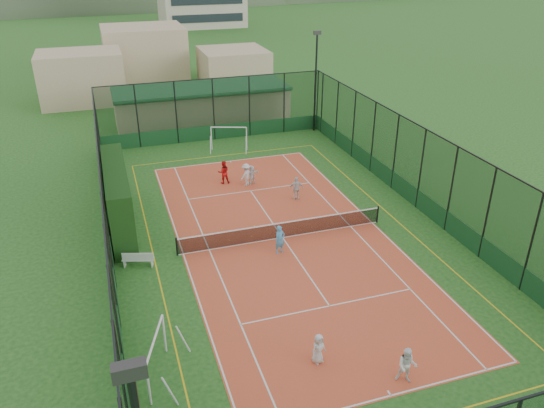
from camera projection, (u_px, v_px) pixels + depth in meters
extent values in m
plane|color=#1C4E1A|center=(283.00, 238.00, 29.14)|extent=(300.00, 300.00, 0.00)
cube|color=#CD462D|center=(283.00, 238.00, 29.14)|extent=(11.17, 23.97, 0.01)
cube|color=black|center=(118.00, 197.00, 29.64)|extent=(1.21, 8.09, 3.54)
imported|color=silver|center=(318.00, 349.00, 20.28)|extent=(0.73, 0.59, 1.29)
imported|color=#4BA0D4|center=(280.00, 240.00, 27.40)|extent=(0.65, 0.52, 1.56)
imported|color=white|center=(407.00, 366.00, 19.33)|extent=(0.92, 0.86, 1.50)
imported|color=silver|center=(246.00, 174.00, 35.08)|extent=(1.12, 1.03, 1.52)
imported|color=silver|center=(297.00, 188.00, 33.10)|extent=(0.98, 0.68, 1.54)
imported|color=white|center=(252.00, 175.00, 35.35)|extent=(1.26, 0.72, 1.30)
imported|color=red|center=(224.00, 172.00, 35.35)|extent=(0.80, 0.64, 1.58)
sphere|color=#CCE033|center=(254.00, 229.00, 29.98)|extent=(0.07, 0.07, 0.07)
sphere|color=#CCE033|center=(222.00, 229.00, 29.95)|extent=(0.07, 0.07, 0.07)
sphere|color=#CCE033|center=(254.00, 226.00, 30.29)|extent=(0.07, 0.07, 0.07)
sphere|color=#CCE033|center=(251.00, 236.00, 29.21)|extent=(0.07, 0.07, 0.07)
sphere|color=#CCE033|center=(229.00, 240.00, 28.82)|extent=(0.07, 0.07, 0.07)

